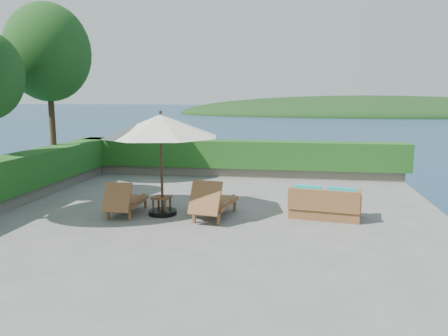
% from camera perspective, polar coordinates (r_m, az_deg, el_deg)
% --- Properties ---
extents(ground, '(12.00, 12.00, 0.00)m').
position_cam_1_polar(ground, '(11.14, -2.20, -6.20)').
color(ground, gray).
rests_on(ground, ground).
extents(foundation, '(12.00, 12.00, 3.00)m').
position_cam_1_polar(foundation, '(11.66, -2.15, -13.57)').
color(foundation, '#4E473D').
rests_on(foundation, ocean).
extents(ocean, '(600.00, 600.00, 0.00)m').
position_cam_1_polar(ocean, '(12.29, -2.10, -19.81)').
color(ocean, '#19344E').
rests_on(ocean, ground).
extents(offshore_island, '(126.00, 57.60, 12.60)m').
position_cam_1_polar(offshore_island, '(152.36, 17.98, 6.64)').
color(offshore_island, black).
rests_on(offshore_island, ocean).
extents(planter_wall_far, '(12.00, 0.60, 0.36)m').
position_cam_1_polar(planter_wall_far, '(16.50, 1.65, -0.45)').
color(planter_wall_far, slate).
rests_on(planter_wall_far, ground).
extents(planter_wall_left, '(0.60, 12.00, 0.36)m').
position_cam_1_polar(planter_wall_left, '(13.36, -26.52, -3.79)').
color(planter_wall_left, slate).
rests_on(planter_wall_left, ground).
extents(hedge_far, '(12.40, 0.90, 1.00)m').
position_cam_1_polar(hedge_far, '(16.40, 1.66, 1.85)').
color(hedge_far, '#204814').
rests_on(hedge_far, planter_wall_far).
extents(hedge_left, '(0.90, 12.40, 1.00)m').
position_cam_1_polar(hedge_left, '(13.24, -26.73, -0.96)').
color(hedge_left, '#204814').
rests_on(hedge_left, planter_wall_left).
extents(tree_far, '(2.80, 2.80, 6.03)m').
position_cam_1_polar(tree_far, '(16.02, -22.02, 13.76)').
color(tree_far, '#462D1B').
rests_on(tree_far, ground).
extents(patio_umbrella, '(3.53, 3.53, 2.65)m').
position_cam_1_polar(patio_umbrella, '(10.96, -8.27, 5.34)').
color(patio_umbrella, black).
rests_on(patio_umbrella, ground).
extents(lounge_left, '(0.75, 1.61, 0.93)m').
position_cam_1_polar(lounge_left, '(11.34, -12.80, -4.14)').
color(lounge_left, brown).
rests_on(lounge_left, ground).
extents(lounge_right, '(0.99, 1.88, 1.03)m').
position_cam_1_polar(lounge_right, '(10.76, -1.43, -4.39)').
color(lounge_right, brown).
rests_on(lounge_right, ground).
extents(side_table, '(0.47, 0.47, 0.45)m').
position_cam_1_polar(side_table, '(11.34, -8.15, -4.11)').
color(side_table, brown).
rests_on(side_table, ground).
extents(wicker_loveseat, '(1.84, 1.14, 0.84)m').
position_cam_1_polar(wicker_loveseat, '(11.13, 13.02, -4.73)').
color(wicker_loveseat, brown).
rests_on(wicker_loveseat, ground).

